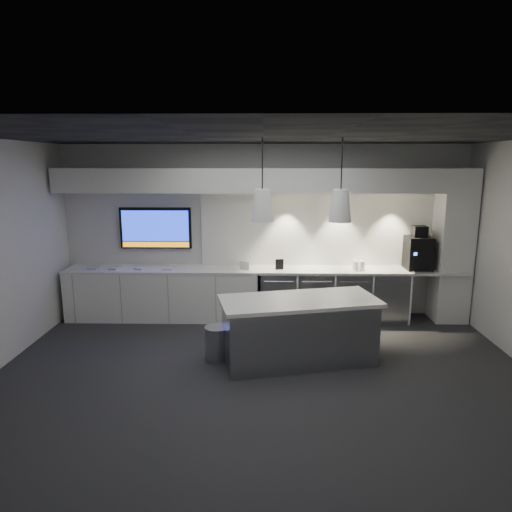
{
  "coord_description": "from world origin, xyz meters",
  "views": [
    {
      "loc": [
        0.02,
        -5.45,
        2.71
      ],
      "look_at": [
        -0.11,
        1.1,
        1.34
      ],
      "focal_mm": 32.0,
      "sensor_mm": 36.0,
      "label": 1
    }
  ],
  "objects_px": {
    "wall_tv": "(156,228)",
    "island": "(299,330)",
    "bin": "(217,343)",
    "coffee_machine": "(418,252)"
  },
  "relations": [
    {
      "from": "island",
      "to": "coffee_machine",
      "type": "relative_size",
      "value": 3.05
    },
    {
      "from": "island",
      "to": "bin",
      "type": "bearing_deg",
      "value": 165.55
    },
    {
      "from": "island",
      "to": "bin",
      "type": "xyz_separation_m",
      "value": [
        -1.12,
        0.03,
        -0.21
      ]
    },
    {
      "from": "coffee_machine",
      "to": "bin",
      "type": "bearing_deg",
      "value": -151.01
    },
    {
      "from": "bin",
      "to": "coffee_machine",
      "type": "bearing_deg",
      "value": 27.91
    },
    {
      "from": "bin",
      "to": "coffee_machine",
      "type": "xyz_separation_m",
      "value": [
        3.27,
        1.73,
        0.97
      ]
    },
    {
      "from": "wall_tv",
      "to": "bin",
      "type": "relative_size",
      "value": 2.62
    },
    {
      "from": "bin",
      "to": "coffee_machine",
      "type": "height_order",
      "value": "coffee_machine"
    },
    {
      "from": "wall_tv",
      "to": "island",
      "type": "bearing_deg",
      "value": -40.15
    },
    {
      "from": "wall_tv",
      "to": "coffee_machine",
      "type": "distance_m",
      "value": 4.55
    }
  ]
}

